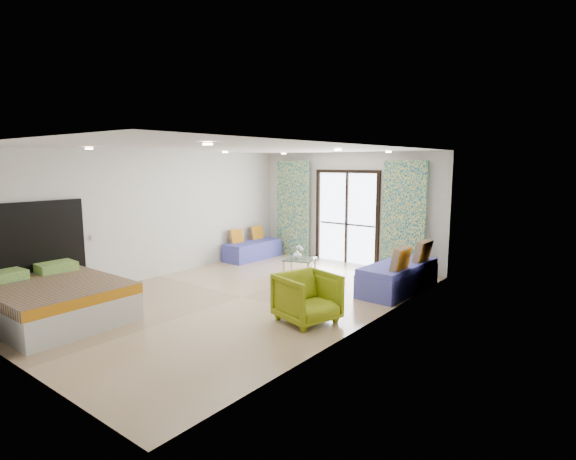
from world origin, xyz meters
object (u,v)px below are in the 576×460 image
Objects in this scene: daybed_right at (399,276)px; armchair at (307,295)px; daybed_left at (252,249)px; bed at (53,300)px; coffee_table at (300,261)px.

armchair is (-0.41, -2.44, 0.12)m from daybed_right.
daybed_right is at bearing -5.28° from daybed_left.
armchair is (3.19, 2.39, 0.11)m from bed.
bed is 4.75m from coffee_table.
daybed_left reaches higher than bed.
armchair is (1.74, -2.14, 0.06)m from coffee_table.
bed is 1.08× the size of daybed_right.
armchair is at bearing -36.27° from daybed_left.
daybed_left is 4.81m from armchair.
daybed_left is at bearing 159.76° from coffee_table.
coffee_table is (1.45, 4.53, 0.05)m from bed.
daybed_left is at bearing 176.49° from daybed_right.
coffee_table is 0.93× the size of armchair.
armchair is (3.82, -2.91, 0.17)m from daybed_left.
daybed_right reaches higher than armchair.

